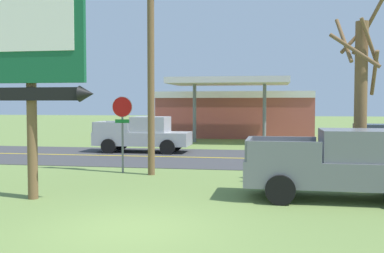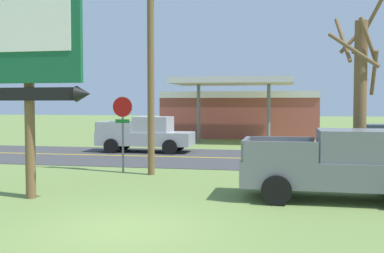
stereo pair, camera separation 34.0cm
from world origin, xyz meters
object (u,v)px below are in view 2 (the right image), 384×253
at_px(pickup_silver_on_road, 147,135).
at_px(car_green_near_lane, 383,141).
at_px(utility_pole, 151,59).
at_px(pickup_grey_parked_on_lawn, 339,166).
at_px(gas_station, 240,113).
at_px(bare_tree, 360,96).
at_px(motel_sign, 28,54).
at_px(stop_sign, 123,120).

xyz_separation_m(pickup_silver_on_road, car_green_near_lane, (12.24, 0.00, -0.13)).
bearing_deg(utility_pole, pickup_grey_parked_on_lawn, -28.28).
bearing_deg(pickup_grey_parked_on_lawn, car_green_near_lane, 72.79).
distance_m(gas_station, car_green_near_lane, 15.24).
height_order(utility_pole, bare_tree, utility_pole).
distance_m(motel_sign, utility_pole, 5.38).
bearing_deg(utility_pole, bare_tree, -9.88).
xyz_separation_m(stop_sign, gas_station, (2.81, 20.11, -0.08)).
bearing_deg(pickup_silver_on_road, bare_tree, -42.59).
height_order(bare_tree, gas_station, bare_tree).
relative_size(motel_sign, gas_station, 0.51).
bearing_deg(stop_sign, car_green_near_lane, 33.59).
distance_m(utility_pole, car_green_near_lane, 12.92).
relative_size(stop_sign, pickup_grey_parked_on_lawn, 0.57).
bearing_deg(pickup_grey_parked_on_lawn, utility_pole, 151.72).
distance_m(stop_sign, utility_pole, 2.64).
height_order(gas_station, car_green_near_lane, gas_station).
xyz_separation_m(utility_pole, bare_tree, (7.24, -1.26, -1.41)).
bearing_deg(gas_station, bare_tree, -75.36).
bearing_deg(gas_station, pickup_silver_on_road, -107.47).
bearing_deg(pickup_silver_on_road, stop_sign, -80.60).
bearing_deg(stop_sign, bare_tree, -10.56).
height_order(utility_pole, car_green_near_lane, utility_pole).
xyz_separation_m(pickup_grey_parked_on_lawn, car_green_near_lane, (3.43, 11.07, -0.13)).
relative_size(pickup_grey_parked_on_lawn, car_green_near_lane, 1.24).
bearing_deg(pickup_silver_on_road, motel_sign, -88.42).
xyz_separation_m(motel_sign, stop_sign, (0.87, 5.26, -2.02)).
bearing_deg(car_green_near_lane, pickup_grey_parked_on_lawn, -107.21).
xyz_separation_m(utility_pole, gas_station, (1.58, 20.43, -2.40)).
bearing_deg(bare_tree, car_green_near_lane, 73.99).
height_order(utility_pole, pickup_silver_on_road, utility_pole).
distance_m(utility_pole, gas_station, 20.63).
xyz_separation_m(motel_sign, bare_tree, (9.34, 3.68, -1.11)).
bearing_deg(motel_sign, utility_pole, 66.98).
xyz_separation_m(motel_sign, car_green_near_lane, (11.90, 12.58, -3.21)).
relative_size(pickup_silver_on_road, car_green_near_lane, 1.24).
relative_size(motel_sign, pickup_silver_on_road, 1.17).
distance_m(pickup_grey_parked_on_lawn, car_green_near_lane, 11.59).
xyz_separation_m(motel_sign, utility_pole, (2.10, 4.94, 0.30)).
height_order(utility_pole, pickup_grey_parked_on_lawn, utility_pole).
bearing_deg(car_green_near_lane, utility_pole, -142.04).
xyz_separation_m(gas_station, pickup_grey_parked_on_lawn, (4.79, -23.86, -0.98)).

